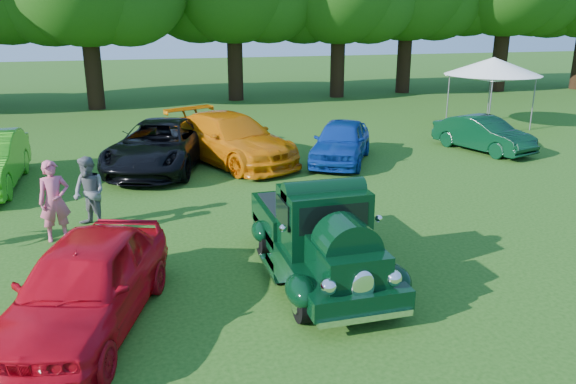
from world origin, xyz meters
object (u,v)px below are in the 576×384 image
object	(u,v)px
back_car_black	(160,145)
back_car_blue	(341,141)
spectator_pink	(54,201)
spectator_grey	(89,193)
red_convertible	(85,284)
back_car_green	(483,134)
hero_pickup	(319,237)
back_car_orange	(231,139)
canopy_tent	(493,67)

from	to	relation	value
back_car_black	back_car_blue	size ratio (longest dim) A/B	1.34
spectator_pink	spectator_grey	distance (m)	0.93
red_convertible	back_car_blue	size ratio (longest dim) A/B	1.04
back_car_black	back_car_green	bearing A→B (deg)	16.23
hero_pickup	back_car_blue	size ratio (longest dim) A/B	1.10
back_car_blue	spectator_pink	size ratio (longest dim) A/B	2.31
red_convertible	spectator_grey	bearing A→B (deg)	110.82
spectator_pink	spectator_grey	size ratio (longest dim) A/B	1.07
back_car_black	back_car_orange	world-z (taller)	back_car_orange
back_car_green	spectator_pink	distance (m)	15.22
canopy_tent	back_car_black	bearing A→B (deg)	-167.22
red_convertible	hero_pickup	bearing A→B (deg)	29.37
back_car_blue	canopy_tent	distance (m)	9.73
red_convertible	canopy_tent	distance (m)	21.08
back_car_orange	back_car_blue	xyz separation A→B (m)	(3.67, -0.96, -0.11)
back_car_black	canopy_tent	world-z (taller)	canopy_tent
red_convertible	spectator_pink	distance (m)	4.21
spectator_grey	back_car_black	bearing A→B (deg)	118.23
back_car_green	spectator_pink	world-z (taller)	spectator_pink
red_convertible	canopy_tent	xyz separation A→B (m)	(16.37, 13.14, 1.95)
back_car_orange	back_car_blue	bearing A→B (deg)	-39.71
hero_pickup	back_car_green	world-z (taller)	hero_pickup
back_car_black	back_car_green	xyz separation A→B (m)	(11.73, -0.63, -0.15)
back_car_orange	spectator_pink	distance (m)	7.72
canopy_tent	back_car_blue	bearing A→B (deg)	-154.60
back_car_orange	spectator_grey	distance (m)	6.80
back_car_black	back_car_blue	world-z (taller)	back_car_black
hero_pickup	back_car_black	world-z (taller)	hero_pickup
back_car_black	back_car_blue	distance (m)	6.09
hero_pickup	red_convertible	xyz separation A→B (m)	(-4.20, -0.81, -0.04)
red_convertible	back_car_black	size ratio (longest dim) A/B	0.78
back_car_orange	canopy_tent	bearing A→B (deg)	-10.79
back_car_green	spectator_pink	size ratio (longest dim) A/B	2.11
back_car_orange	back_car_green	xyz separation A→B (m)	(9.36, -0.82, -0.19)
spectator_grey	canopy_tent	size ratio (longest dim) A/B	0.35
spectator_pink	back_car_orange	bearing A→B (deg)	35.37
red_convertible	back_car_blue	xyz separation A→B (m)	(7.77, 9.06, -0.03)
red_convertible	back_car_green	bearing A→B (deg)	52.84
hero_pickup	back_car_orange	size ratio (longest dim) A/B	0.82
back_car_green	red_convertible	bearing A→B (deg)	-162.81
back_car_green	spectator_grey	bearing A→B (deg)	-179.08
back_car_orange	back_car_green	size ratio (longest dim) A/B	1.47
back_car_orange	canopy_tent	distance (m)	12.80
back_car_orange	red_convertible	bearing A→B (deg)	-137.36
hero_pickup	spectator_pink	xyz separation A→B (m)	(-5.08, 3.31, 0.13)
back_car_blue	canopy_tent	xyz separation A→B (m)	(8.60, 4.08, 1.99)
back_car_orange	spectator_pink	bearing A→B (deg)	-155.29
hero_pickup	back_car_blue	world-z (taller)	hero_pickup
spectator_pink	back_car_black	bearing A→B (deg)	50.98
back_car_blue	back_car_green	size ratio (longest dim) A/B	1.09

